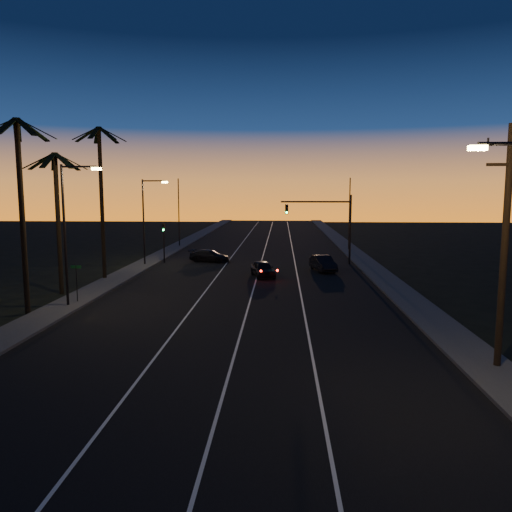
# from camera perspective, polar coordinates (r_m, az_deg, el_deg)

# --- Properties ---
(road) EXTENTS (20.00, 170.00, 0.01)m
(road) POSITION_cam_1_polar(r_m,az_deg,el_deg) (41.24, -0.71, -2.84)
(road) COLOR black
(road) RESTS_ON ground
(sidewalk_left) EXTENTS (2.40, 170.00, 0.16)m
(sidewalk_left) POSITION_cam_1_polar(r_m,az_deg,el_deg) (43.39, -15.65, -2.51)
(sidewalk_left) COLOR #373735
(sidewalk_left) RESTS_ON ground
(sidewalk_right) EXTENTS (2.40, 170.00, 0.16)m
(sidewalk_right) POSITION_cam_1_polar(r_m,az_deg,el_deg) (42.04, 14.73, -2.79)
(sidewalk_right) COLOR #373735
(sidewalk_right) RESTS_ON ground
(lane_stripe_left) EXTENTS (0.12, 160.00, 0.01)m
(lane_stripe_left) POSITION_cam_1_polar(r_m,az_deg,el_deg) (41.53, -4.85, -2.78)
(lane_stripe_left) COLOR silver
(lane_stripe_left) RESTS_ON road
(lane_stripe_mid) EXTENTS (0.12, 160.00, 0.01)m
(lane_stripe_mid) POSITION_cam_1_polar(r_m,az_deg,el_deg) (41.21, -0.02, -2.83)
(lane_stripe_mid) COLOR silver
(lane_stripe_mid) RESTS_ON road
(lane_stripe_right) EXTENTS (0.12, 160.00, 0.01)m
(lane_stripe_right) POSITION_cam_1_polar(r_m,az_deg,el_deg) (41.18, 4.86, -2.87)
(lane_stripe_right) COLOR silver
(lane_stripe_right) RESTS_ON road
(palm_near) EXTENTS (4.25, 4.16, 11.53)m
(palm_near) POSITION_cam_1_polar(r_m,az_deg,el_deg) (32.29, -25.28, 6.22)
(palm_near) COLOR black
(palm_near) RESTS_ON ground
(palm_mid) EXTENTS (4.25, 4.16, 10.03)m
(palm_mid) POSITION_cam_1_polar(r_m,az_deg,el_deg) (37.95, -21.74, 5.24)
(palm_mid) COLOR black
(palm_mid) RESTS_ON ground
(palm_far) EXTENTS (4.25, 4.16, 12.53)m
(palm_far) POSITION_cam_1_polar(r_m,az_deg,el_deg) (43.11, -17.28, 7.44)
(palm_far) COLOR black
(palm_far) RESTS_ON ground
(streetlight_left_near) EXTENTS (2.55, 0.26, 9.00)m
(streetlight_left_near) POSITION_cam_1_polar(r_m,az_deg,el_deg) (33.32, -20.61, 3.45)
(streetlight_left_near) COLOR black
(streetlight_left_near) RESTS_ON ground
(streetlight_left_far) EXTENTS (2.55, 0.26, 8.50)m
(streetlight_left_far) POSITION_cam_1_polar(r_m,az_deg,el_deg) (50.33, -12.40, 4.64)
(streetlight_left_far) COLOR black
(streetlight_left_far) RESTS_ON ground
(street_sign) EXTENTS (0.70, 0.06, 2.60)m
(street_sign) POSITION_cam_1_polar(r_m,az_deg,el_deg) (34.69, -19.83, -2.47)
(street_sign) COLOR black
(street_sign) RESTS_ON ground
(utility_pole) EXTENTS (2.20, 0.28, 10.00)m
(utility_pole) POSITION_cam_1_polar(r_m,az_deg,el_deg) (22.49, 26.57, 1.44)
(utility_pole) COLOR black
(utility_pole) RESTS_ON ground
(signal_mast) EXTENTS (7.10, 0.41, 7.00)m
(signal_mast) POSITION_cam_1_polar(r_m,az_deg,el_deg) (50.76, 8.09, 4.45)
(signal_mast) COLOR black
(signal_mast) RESTS_ON ground
(signal_post) EXTENTS (0.28, 0.37, 4.20)m
(signal_post) POSITION_cam_1_polar(r_m,az_deg,el_deg) (52.10, -10.50, 2.38)
(signal_post) COLOR black
(signal_post) RESTS_ON ground
(far_pole_left) EXTENTS (0.14, 0.14, 9.00)m
(far_pole_left) POSITION_cam_1_polar(r_m,az_deg,el_deg) (66.95, -8.81, 4.89)
(far_pole_left) COLOR black
(far_pole_left) RESTS_ON ground
(far_pole_right) EXTENTS (0.14, 0.14, 9.00)m
(far_pole_right) POSITION_cam_1_polar(r_m,az_deg,el_deg) (63.12, 10.62, 4.71)
(far_pole_right) COLOR black
(far_pole_right) RESTS_ON ground
(lead_car) EXTENTS (2.65, 4.73, 1.37)m
(lead_car) POSITION_cam_1_polar(r_m,az_deg,el_deg) (43.02, 0.78, -1.48)
(lead_car) COLOR black
(lead_car) RESTS_ON road
(right_car) EXTENTS (2.42, 4.54, 1.42)m
(right_car) POSITION_cam_1_polar(r_m,az_deg,el_deg) (46.51, 7.67, -0.84)
(right_car) COLOR black
(right_car) RESTS_ON road
(cross_car) EXTENTS (4.63, 2.89, 1.25)m
(cross_car) POSITION_cam_1_polar(r_m,az_deg,el_deg) (52.30, -5.31, 0.01)
(cross_car) COLOR black
(cross_car) RESTS_ON road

